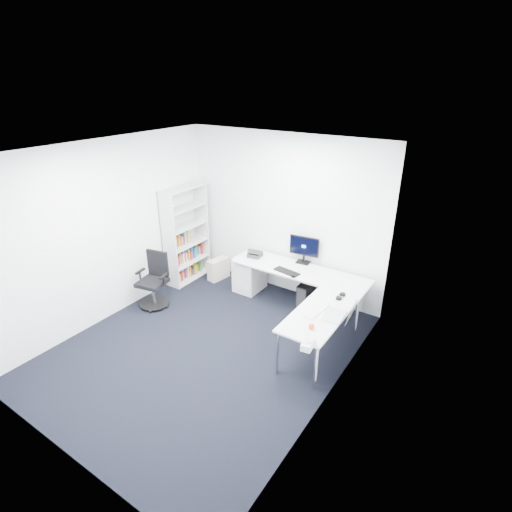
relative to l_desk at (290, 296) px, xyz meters
The scene contains 22 objects.
ground 1.54m from the l_desk, 111.45° to the right, with size 4.20×4.20×0.00m, color black.
ceiling 2.81m from the l_desk, 111.45° to the right, with size 4.20×4.20×0.00m, color white.
wall_back 1.36m from the l_desk, 128.16° to the left, with size 3.60×0.02×2.70m, color white.
wall_front 3.69m from the l_desk, 98.93° to the right, with size 3.60×0.02×2.70m, color white.
wall_left 2.92m from the l_desk, 149.22° to the right, with size 0.02×4.20×2.70m, color white.
wall_right 2.14m from the l_desk, 48.24° to the right, with size 0.02×4.20×2.70m, color white.
l_desk is the anchor object (origin of this frame).
drawer_pedestal 1.04m from the l_desk, 161.16° to the left, with size 0.41×0.51×0.63m, color silver.
bookshelf 2.24m from the l_desk, behind, with size 0.34×0.87×1.74m, color silver, non-canonical shape.
task_chair 2.23m from the l_desk, 153.36° to the right, with size 0.51×0.51×0.91m, color black, non-canonical shape.
black_pc_tower 0.43m from the l_desk, 74.18° to the left, with size 0.19×0.43×0.42m, color black.
beige_pc_tower 1.74m from the l_desk, 168.37° to the left, with size 0.19×0.41×0.39m, color #BAB19E.
power_strip 0.89m from the l_desk, 55.00° to the left, with size 0.34×0.06×0.04m, color silver.
monitor 0.82m from the l_desk, 97.99° to the left, with size 0.50×0.16×0.48m, color black, non-canonical shape.
black_keyboard 0.39m from the l_desk, 136.15° to the left, with size 0.43×0.15×0.02m, color black.
mouse 0.35m from the l_desk, 67.56° to the left, with size 0.06×0.10×0.03m, color black.
desk_phone 1.03m from the l_desk, 158.34° to the left, with size 0.21×0.21×0.15m, color #272729, non-canonical shape.
laptop 1.26m from the l_desk, 32.39° to the right, with size 0.36×0.35×0.26m, color silver, non-canonical shape.
white_keyboard 1.04m from the l_desk, 40.25° to the right, with size 0.13×0.47×0.02m, color silver.
headphones 0.95m from the l_desk, ahead, with size 0.12×0.20×0.05m, color black, non-canonical shape.
orange_fruit 1.40m from the l_desk, 50.22° to the right, with size 0.07×0.07×0.07m, color #E65114.
tissue_box 1.75m from the l_desk, 54.27° to the right, with size 0.12×0.22×0.08m, color silver.
Camera 1 is at (3.10, -3.42, 3.49)m, focal length 28.00 mm.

